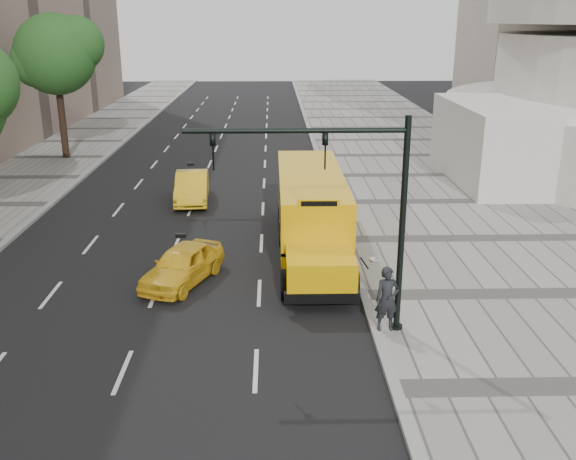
{
  "coord_description": "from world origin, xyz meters",
  "views": [
    {
      "loc": [
        2.99,
        -24.91,
        8.88
      ],
      "look_at": [
        3.5,
        -4.0,
        1.9
      ],
      "focal_mm": 40.0,
      "sensor_mm": 36.0,
      "label": 1
    }
  ],
  "objects_px": {
    "tree_c": "(57,54)",
    "taxi_near": "(182,265)",
    "taxi_far": "(192,187)",
    "pedestrian": "(387,299)",
    "school_bus": "(311,206)",
    "traffic_signal": "(353,200)"
  },
  "relations": [
    {
      "from": "taxi_near",
      "to": "pedestrian",
      "type": "xyz_separation_m",
      "value": [
        6.45,
        -3.98,
        0.44
      ]
    },
    {
      "from": "tree_c",
      "to": "traffic_signal",
      "type": "distance_m",
      "value": 29.3
    },
    {
      "from": "tree_c",
      "to": "taxi_near",
      "type": "xyz_separation_m",
      "value": [
        10.23,
        -20.76,
        -6.01
      ]
    },
    {
      "from": "tree_c",
      "to": "pedestrian",
      "type": "xyz_separation_m",
      "value": [
        16.67,
        -24.74,
        -5.57
      ]
    },
    {
      "from": "taxi_far",
      "to": "traffic_signal",
      "type": "bearing_deg",
      "value": -70.6
    },
    {
      "from": "school_bus",
      "to": "taxi_near",
      "type": "bearing_deg",
      "value": -143.19
    },
    {
      "from": "school_bus",
      "to": "taxi_far",
      "type": "relative_size",
      "value": 2.56
    },
    {
      "from": "school_bus",
      "to": "pedestrian",
      "type": "height_order",
      "value": "school_bus"
    },
    {
      "from": "taxi_far",
      "to": "pedestrian",
      "type": "bearing_deg",
      "value": -67.22
    },
    {
      "from": "taxi_near",
      "to": "taxi_far",
      "type": "bearing_deg",
      "value": 116.96
    },
    {
      "from": "school_bus",
      "to": "taxi_far",
      "type": "distance_m",
      "value": 8.96
    },
    {
      "from": "school_bus",
      "to": "traffic_signal",
      "type": "relative_size",
      "value": 1.81
    },
    {
      "from": "pedestrian",
      "to": "taxi_near",
      "type": "bearing_deg",
      "value": 142.59
    },
    {
      "from": "tree_c",
      "to": "traffic_signal",
      "type": "height_order",
      "value": "tree_c"
    },
    {
      "from": "taxi_far",
      "to": "traffic_signal",
      "type": "distance_m",
      "value": 16.01
    },
    {
      "from": "traffic_signal",
      "to": "taxi_near",
      "type": "bearing_deg",
      "value": 143.99
    },
    {
      "from": "tree_c",
      "to": "taxi_far",
      "type": "relative_size",
      "value": 2.03
    },
    {
      "from": "traffic_signal",
      "to": "tree_c",
      "type": "bearing_deg",
      "value": 122.31
    },
    {
      "from": "tree_c",
      "to": "traffic_signal",
      "type": "relative_size",
      "value": 1.43
    },
    {
      "from": "tree_c",
      "to": "traffic_signal",
      "type": "xyz_separation_m",
      "value": [
        15.6,
        -24.67,
        -2.59
      ]
    },
    {
      "from": "taxi_far",
      "to": "traffic_signal",
      "type": "height_order",
      "value": "traffic_signal"
    },
    {
      "from": "tree_c",
      "to": "pedestrian",
      "type": "height_order",
      "value": "tree_c"
    }
  ]
}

